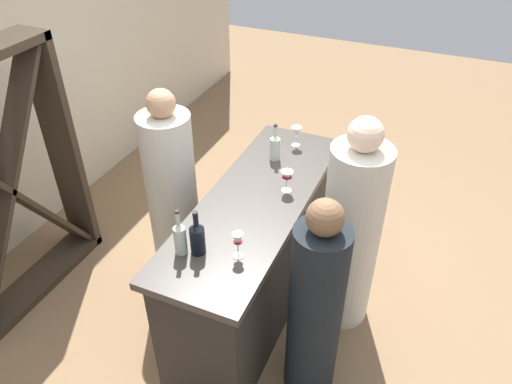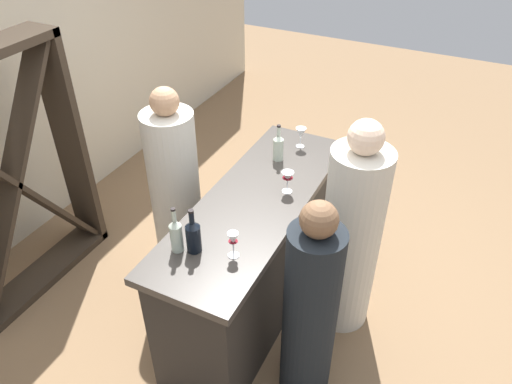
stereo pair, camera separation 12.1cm
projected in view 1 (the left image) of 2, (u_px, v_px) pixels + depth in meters
name	position (u px, v px, depth m)	size (l,w,h in m)	color
ground_plane	(256.00, 304.00, 3.71)	(12.00, 12.00, 0.00)	#846647
bar_counter	(256.00, 255.00, 3.41)	(1.86, 0.62, 0.99)	#2A2723
wine_rack	(4.00, 189.00, 3.33)	(1.22, 0.28, 1.84)	#33281E
wine_bottle_leftmost_clear_pale	(180.00, 237.00, 2.66)	(0.07, 0.07, 0.29)	#B7C6B2
wine_bottle_second_left_near_black	(197.00, 237.00, 2.66)	(0.08, 0.08, 0.28)	black
wine_bottle_center_clear_pale	(275.00, 146.00, 3.44)	(0.07, 0.07, 0.27)	#B7C6B2
wine_glass_near_left	(287.00, 177.00, 3.13)	(0.08, 0.08, 0.15)	white
wine_glass_near_center	(238.00, 241.00, 2.63)	(0.06, 0.06, 0.16)	white
wine_glass_near_right	(296.00, 132.00, 3.59)	(0.08, 0.08, 0.15)	white
person_left_guest	(351.00, 235.00, 3.24)	(0.45, 0.45, 1.59)	beige
person_center_guest	(315.00, 310.00, 2.80)	(0.38, 0.38, 1.45)	black
person_server_behind	(173.00, 198.00, 3.57)	(0.47, 0.47, 1.58)	beige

